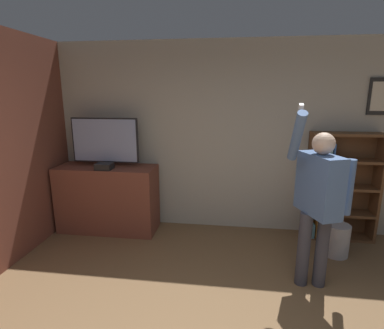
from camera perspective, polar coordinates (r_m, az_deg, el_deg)
wall_back at (r=4.35m, az=5.35°, el=5.05°), size 6.69×0.09×2.70m
tv_ledge at (r=4.58m, az=-15.68°, el=-6.24°), size 1.41×0.54×0.96m
television at (r=4.40m, az=-16.22°, el=4.20°), size 0.96×0.22×0.69m
game_console at (r=4.28m, az=-16.37°, el=-0.34°), size 0.22×0.18×0.08m
bookshelf at (r=4.53m, az=25.57°, el=-3.91°), size 0.91×0.28×1.48m
person at (r=3.23m, az=22.92°, el=-5.56°), size 0.64×0.58×1.90m
waste_bin at (r=4.25m, az=25.83°, el=-12.78°), size 0.30×0.30×0.40m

